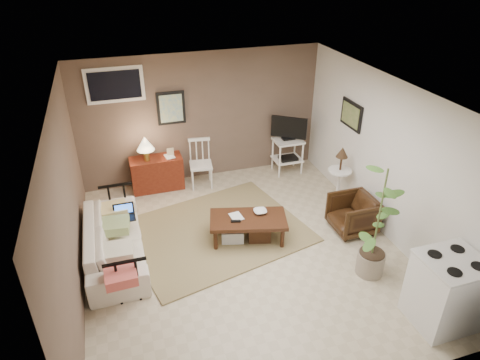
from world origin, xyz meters
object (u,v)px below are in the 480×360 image
object	(u,v)px
coffee_table	(248,227)
side_table	(340,169)
red_console	(156,171)
sofa	(113,235)
stove	(446,291)
potted_plant	(378,220)
tv_stand	(288,144)
spindle_chair	(201,165)
armchair	(353,213)

from	to	relation	value
coffee_table	side_table	bearing A→B (deg)	17.23
red_console	side_table	bearing A→B (deg)	-26.05
sofa	stove	world-z (taller)	stove
potted_plant	red_console	bearing A→B (deg)	127.62
tv_stand	side_table	xyz separation A→B (m)	(0.39, -1.32, 0.05)
red_console	stove	distance (m)	5.08
sofa	potted_plant	size ratio (longest dim) A/B	1.20
coffee_table	potted_plant	distance (m)	1.95
spindle_chair	potted_plant	distance (m)	3.55
red_console	armchair	size ratio (longest dim) A/B	1.65
tv_stand	stove	distance (m)	4.12
potted_plant	stove	world-z (taller)	potted_plant
side_table	sofa	bearing A→B (deg)	-174.32
spindle_chair	stove	xyz separation A→B (m)	(2.01, -4.10, 0.05)
sofa	red_console	world-z (taller)	red_console
coffee_table	stove	xyz separation A→B (m)	(1.72, -2.21, 0.22)
sofa	spindle_chair	distance (m)	2.38
spindle_chair	tv_stand	xyz separation A→B (m)	(1.74, 0.00, 0.19)
tv_stand	potted_plant	world-z (taller)	potted_plant
stove	side_table	bearing A→B (deg)	87.44
armchair	spindle_chair	bearing A→B (deg)	-137.49
potted_plant	coffee_table	bearing A→B (deg)	138.84
tv_stand	stove	size ratio (longest dim) A/B	1.23
red_console	spindle_chair	world-z (taller)	red_console
armchair	tv_stand	bearing A→B (deg)	-174.45
sofa	potted_plant	world-z (taller)	potted_plant
spindle_chair	stove	world-z (taller)	stove
red_console	side_table	size ratio (longest dim) A/B	1.01
tv_stand	red_console	bearing A→B (deg)	177.43
tv_stand	armchair	bearing A→B (deg)	-84.59
red_console	side_table	world-z (taller)	red_console
coffee_table	tv_stand	distance (m)	2.42
coffee_table	sofa	bearing A→B (deg)	174.29
red_console	sofa	bearing A→B (deg)	-115.08
spindle_chair	stove	bearing A→B (deg)	-63.93
spindle_chair	red_console	bearing A→B (deg)	171.74
sofa	tv_stand	size ratio (longest dim) A/B	1.73
armchair	stove	distance (m)	1.97
spindle_chair	potted_plant	size ratio (longest dim) A/B	0.54
tv_stand	side_table	world-z (taller)	tv_stand
red_console	tv_stand	world-z (taller)	tv_stand
side_table	armchair	xyz separation A→B (m)	(-0.19, -0.81, -0.34)
potted_plant	stove	bearing A→B (deg)	-71.30
coffee_table	tv_stand	size ratio (longest dim) A/B	1.09
spindle_chair	side_table	size ratio (longest dim) A/B	0.83
stove	armchair	bearing A→B (deg)	91.78
sofa	tv_stand	bearing A→B (deg)	-63.46
sofa	tv_stand	xyz separation A→B (m)	(3.41, 1.70, 0.22)
coffee_table	potted_plant	size ratio (longest dim) A/B	0.76
red_console	armchair	world-z (taller)	red_console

